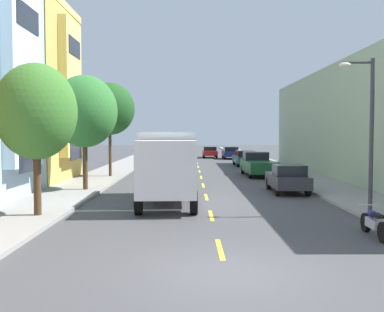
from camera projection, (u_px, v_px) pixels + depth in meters
ground_plane at (199, 169)px, 40.19m from camera, size 160.00×160.00×0.00m
sidewalk_left at (115, 170)px, 38.15m from camera, size 3.20×120.00×0.14m
sidewalk_right at (283, 170)px, 38.23m from camera, size 3.20×120.00×0.14m
lane_centerline_dashes at (200, 174)px, 34.70m from camera, size 0.14×47.20×0.01m
street_tree_nearest at (36, 112)px, 16.40m from camera, size 2.95×2.95×5.54m
street_tree_second at (85, 112)px, 23.99m from camera, size 3.48×3.48×6.08m
street_tree_third at (110, 109)px, 31.56m from camera, size 3.48×3.48×6.53m
street_lamp at (367, 122)px, 17.14m from camera, size 1.35×0.28×5.82m
delivery_box_truck at (168, 162)px, 20.21m from camera, size 2.59×7.34×3.18m
parked_wagon_navy at (230, 152)px, 55.41m from camera, size 1.83×4.70×1.50m
parked_suv_burgundy at (160, 152)px, 53.01m from camera, size 2.06×4.84×1.93m
parked_wagon_teal at (244, 158)px, 43.36m from camera, size 1.89×4.73×1.50m
parked_hatchback_charcoal at (288, 178)px, 23.81m from camera, size 1.80×4.03×1.50m
parked_pickup_forest at (258, 165)px, 33.33m from camera, size 2.12×5.34×1.73m
moving_red_sedan at (210, 152)px, 58.06m from camera, size 1.80×4.50×1.43m
parked_motorcycle at (374, 224)px, 13.63m from camera, size 0.62×2.05×0.90m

